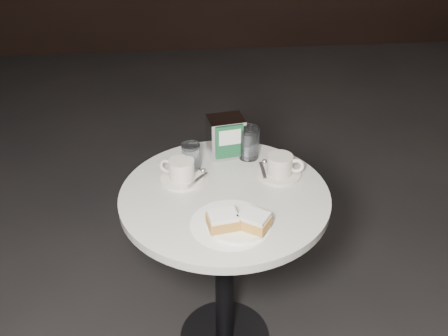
% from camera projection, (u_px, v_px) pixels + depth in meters
% --- Properties ---
extents(cafe_table, '(0.70, 0.70, 0.74)m').
position_uv_depth(cafe_table, '(225.00, 238.00, 1.76)').
color(cafe_table, black).
rests_on(cafe_table, ground).
extents(sugar_spill, '(0.31, 0.31, 0.00)m').
position_uv_depth(sugar_spill, '(230.00, 224.00, 1.52)').
color(sugar_spill, white).
rests_on(sugar_spill, cafe_table).
extents(beignet_plate, '(0.21, 0.21, 0.06)m').
position_uv_depth(beignet_plate, '(238.00, 222.00, 1.49)').
color(beignet_plate, white).
rests_on(beignet_plate, cafe_table).
extents(coffee_cup_left, '(0.20, 0.20, 0.08)m').
position_uv_depth(coffee_cup_left, '(181.00, 172.00, 1.70)').
color(coffee_cup_left, white).
rests_on(coffee_cup_left, cafe_table).
extents(coffee_cup_right, '(0.18, 0.18, 0.08)m').
position_uv_depth(coffee_cup_right, '(280.00, 167.00, 1.72)').
color(coffee_cup_right, silver).
rests_on(coffee_cup_right, cafe_table).
extents(water_glass_left, '(0.07, 0.07, 0.11)m').
position_uv_depth(water_glass_left, '(191.00, 158.00, 1.74)').
color(water_glass_left, white).
rests_on(water_glass_left, cafe_table).
extents(water_glass_right, '(0.08, 0.08, 0.12)m').
position_uv_depth(water_glass_right, '(249.00, 143.00, 1.81)').
color(water_glass_right, silver).
rests_on(water_glass_right, cafe_table).
extents(napkin_dispenser, '(0.14, 0.12, 0.15)m').
position_uv_depth(napkin_dispenser, '(226.00, 136.00, 1.82)').
color(napkin_dispenser, silver).
rests_on(napkin_dispenser, cafe_table).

